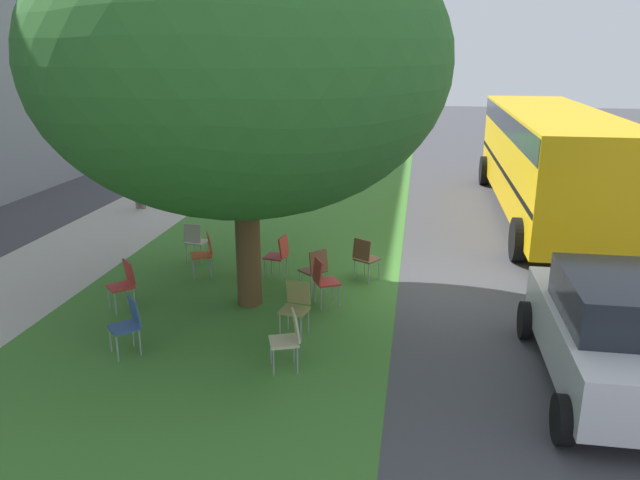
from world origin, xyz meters
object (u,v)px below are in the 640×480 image
at_px(chair_5, 279,253).
at_px(pedestrian_0, 138,177).
at_px(chair_2, 128,322).
at_px(chair_6, 195,239).
at_px(chair_0, 323,278).
at_px(chair_7, 296,304).
at_px(chair_9, 315,268).
at_px(parked_car, 614,333).
at_px(chair_1, 124,282).
at_px(chair_3, 289,336).
at_px(chair_4, 205,251).
at_px(street_tree, 241,62).
at_px(chair_8, 365,256).
at_px(school_bus, 550,153).

distance_m(chair_5, pedestrian_0, 7.15).
xyz_separation_m(chair_2, chair_6, (4.16, 0.47, 0.00)).
bearing_deg(chair_0, chair_7, 167.95).
relative_size(chair_5, chair_6, 1.00).
xyz_separation_m(chair_9, parked_car, (-2.74, -4.50, 0.32)).
distance_m(chair_2, chair_7, 2.59).
distance_m(chair_1, chair_6, 2.63).
height_order(chair_3, chair_6, same).
height_order(chair_4, pedestrian_0, pedestrian_0).
xyz_separation_m(street_tree, chair_7, (-1.09, -1.07, -3.71)).
relative_size(chair_8, chair_9, 1.00).
xyz_separation_m(parked_car, school_bus, (9.31, -0.80, 0.92)).
height_order(chair_0, parked_car, parked_car).
bearing_deg(chair_1, chair_9, -68.74).
distance_m(chair_2, chair_8, 4.86).
xyz_separation_m(chair_7, pedestrian_0, (7.33, 6.06, 0.41)).
bearing_deg(pedestrian_0, chair_8, -124.48).
bearing_deg(parked_car, chair_9, 58.70).
xyz_separation_m(chair_4, chair_9, (-0.61, -2.37, 0.00)).
height_order(street_tree, pedestrian_0, street_tree).
xyz_separation_m(chair_1, chair_4, (1.85, -0.83, 0.00)).
xyz_separation_m(chair_1, chair_8, (2.07, -4.07, 0.00)).
relative_size(chair_5, chair_7, 1.00).
bearing_deg(chair_6, chair_1, 172.13).
height_order(chair_5, school_bus, school_bus).
relative_size(street_tree, chair_0, 7.71).
distance_m(chair_3, pedestrian_0, 10.51).
height_order(parked_car, school_bus, school_bus).
bearing_deg(chair_0, school_bus, -35.43).
bearing_deg(chair_4, chair_9, -104.31).
bearing_deg(chair_6, school_bus, -57.36).
bearing_deg(chair_4, chair_5, -85.68).
distance_m(chair_8, school_bus, 7.37).
xyz_separation_m(chair_8, school_bus, (5.75, -4.44, 1.24)).
xyz_separation_m(chair_9, pedestrian_0, (5.59, 6.08, 0.41)).
bearing_deg(chair_8, chair_2, 138.23).
bearing_deg(school_bus, chair_7, 147.42).
xyz_separation_m(street_tree, school_bus, (7.24, -6.39, -2.47)).
xyz_separation_m(chair_5, chair_6, (0.64, 1.99, 0.00)).
distance_m(chair_4, chair_8, 3.24).
height_order(chair_4, school_bus, school_bus).
bearing_deg(street_tree, chair_6, 41.10).
bearing_deg(street_tree, chair_1, 105.54).
bearing_deg(chair_2, chair_3, -92.10).
relative_size(chair_1, chair_7, 1.00).
height_order(street_tree, chair_0, street_tree).
distance_m(chair_0, chair_4, 2.85).
bearing_deg(parked_car, chair_3, 92.07).
xyz_separation_m(chair_3, chair_9, (2.90, 0.11, 0.00)).
relative_size(street_tree, chair_6, 7.71).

